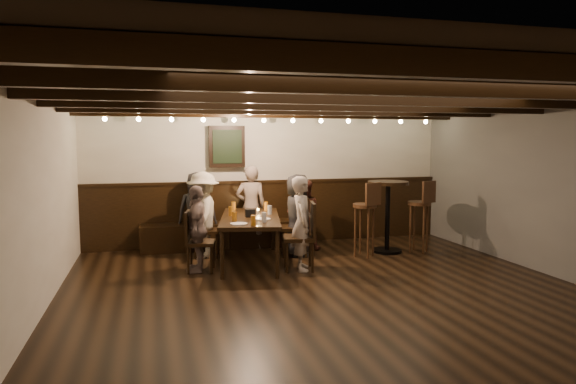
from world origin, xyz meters
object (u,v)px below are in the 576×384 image
object	(u,v)px
person_bench_right	(304,215)
bar_stool_left	(365,229)
person_right_near	(297,215)
high_top_table	(388,206)
person_bench_centre	(251,207)
person_left_near	(203,215)
person_bench_left	(197,212)
chair_left_far	(200,253)
chair_right_far	(300,249)
chair_right_near	(295,238)
chair_left_near	(206,240)
dining_table	(250,220)
person_left_far	(197,229)
bar_stool_right	(419,226)
person_right_far	(302,223)

from	to	relation	value
person_bench_right	bar_stool_left	bearing A→B (deg)	147.21
person_right_near	high_top_table	size ratio (longest dim) A/B	1.11
person_bench_centre	high_top_table	distance (m)	2.31
person_bench_centre	person_left_near	world-z (taller)	person_bench_centre
person_bench_left	person_right_near	distance (m)	1.71
chair_left_far	chair_right_far	distance (m)	1.44
chair_right_near	person_left_near	bearing A→B (deg)	90.00
person_left_near	chair_left_near	bearing A→B (deg)	90.00
dining_table	person_left_far	bearing A→B (deg)	-149.04
person_bench_centre	person_bench_left	bearing A→B (deg)	9.46
person_left_far	bar_stool_left	bearing A→B (deg)	106.42
person_bench_centre	bar_stool_right	distance (m)	2.85
person_bench_centre	high_top_table	size ratio (longest dim) A/B	1.21
person_bench_right	bar_stool_right	world-z (taller)	bar_stool_right
person_bench_centre	high_top_table	xyz separation A→B (m)	(2.13, -0.88, 0.06)
dining_table	chair_right_far	world-z (taller)	chair_right_far
person_bench_left	person_bench_right	bearing A→B (deg)	180.00
chair_left_far	chair_right_near	distance (m)	1.70
person_bench_centre	person_right_far	world-z (taller)	person_bench_centre
chair_right_far	person_bench_right	xyz separation A→B (m)	(0.44, 1.29, 0.30)
chair_left_near	bar_stool_left	world-z (taller)	bar_stool_left
chair_right_near	person_bench_left	world-z (taller)	person_bench_left
chair_left_near	person_right_near	distance (m)	1.52
person_bench_left	person_bench_right	world-z (taller)	person_bench_left
person_bench_centre	person_right_far	distance (m)	1.68
person_left_far	bar_stool_left	distance (m)	2.68
chair_right_near	person_bench_left	bearing A→B (deg)	74.48
chair_left_far	person_bench_centre	world-z (taller)	person_bench_centre
chair_right_far	person_left_far	distance (m)	1.50
person_bench_centre	person_right_far	xyz separation A→B (m)	(0.44, -1.62, -0.04)
chair_right_near	person_right_near	world-z (taller)	person_right_near
person_left_near	high_top_table	xyz separation A→B (m)	(2.99, -0.44, 0.10)
chair_left_far	person_left_far	world-z (taller)	person_left_far
chair_right_far	person_right_far	size ratio (longest dim) A/B	0.72
person_bench_left	person_left_far	size ratio (longest dim) A/B	1.08
chair_right_near	person_left_far	world-z (taller)	person_left_far
person_right_far	bar_stool_right	size ratio (longest dim) A/B	1.13
person_bench_right	bar_stool_right	size ratio (longest dim) A/B	1.00
chair_left_far	person_left_far	size ratio (longest dim) A/B	0.70
person_right_near	chair_left_near	bearing A→B (deg)	90.00
bar_stool_right	person_right_far	bearing A→B (deg)	169.76
person_bench_centre	person_bench_right	world-z (taller)	person_bench_centre
person_bench_centre	person_right_near	distance (m)	0.96
chair_left_far	person_left_far	distance (m)	0.35
person_bench_centre	bar_stool_left	xyz separation A→B (m)	(1.64, -1.09, -0.27)
dining_table	person_left_near	size ratio (longest dim) A/B	1.49
chair_left_far	person_left_near	world-z (taller)	person_left_near
person_left_far	high_top_table	xyz separation A→B (m)	(3.17, 0.44, 0.16)
chair_left_far	person_bench_centre	xyz separation A→B (m)	(1.00, 1.33, 0.45)
chair_right_near	high_top_table	xyz separation A→B (m)	(1.55, -0.15, 0.49)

